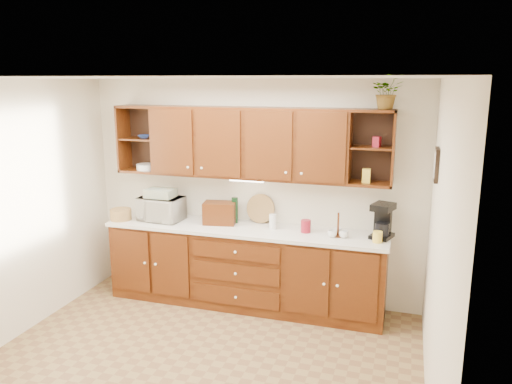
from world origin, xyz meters
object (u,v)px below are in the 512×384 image
Objects in this scene: coffee_maker at (383,221)px; potted_plant at (387,92)px; microwave at (161,209)px; bread_box at (220,213)px.

potted_plant is (-0.03, 0.02, 1.34)m from coffee_maker.
coffee_maker is (2.57, 0.09, 0.04)m from microwave.
microwave is 2.90m from potted_plant.
potted_plant reaches higher than bread_box.
microwave is 0.73m from bread_box.
coffee_maker is (1.84, 0.03, 0.05)m from bread_box.
potted_plant reaches higher than coffee_maker.
microwave is 2.57m from coffee_maker.
coffee_maker reaches higher than microwave.
bread_box is 1.84m from coffee_maker.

